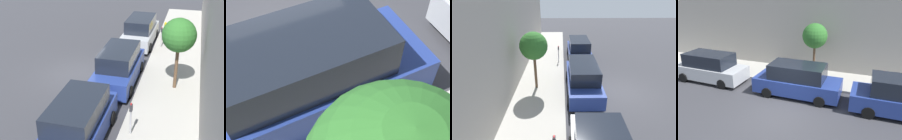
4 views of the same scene
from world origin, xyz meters
The scene contains 6 objects.
ground_plane centered at (0.00, 0.00, 0.00)m, with size 60.00×60.00×0.00m, color #38383D.
sidewalk centered at (5.04, 0.00, 0.07)m, with size 3.09×32.00×0.15m.
parked_minivan_nearest centered at (2.10, -5.67, 0.92)m, with size 2.02×4.92×1.90m.
parked_minivan_second centered at (2.36, -0.19, 0.92)m, with size 2.02×4.91×1.90m.
parking_meter_near centered at (3.95, -4.78, 1.01)m, with size 0.11×0.15×1.40m.
street_tree centered at (5.32, -0.38, 2.92)m, with size 1.65×1.65×3.62m.
Camera 3 is at (3.68, 9.48, 6.02)m, focal length 28.00 mm.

